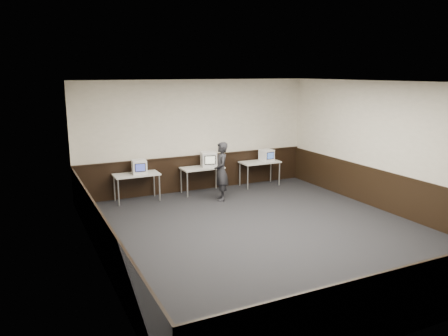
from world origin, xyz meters
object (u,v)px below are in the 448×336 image
at_px(desk_center, 202,170).
at_px(emac_right, 267,155).
at_px(desk_left, 136,176).
at_px(desk_right, 260,164).
at_px(emac_center, 209,159).
at_px(emac_left, 139,167).
at_px(person, 221,171).

height_order(desk_center, emac_right, emac_right).
bearing_deg(desk_left, desk_right, 0.00).
bearing_deg(emac_center, emac_left, -166.26).
bearing_deg(emac_center, desk_left, -166.87).
height_order(emac_left, emac_center, emac_center).
distance_m(desk_left, person, 2.27).
relative_size(emac_right, person, 0.26).
relative_size(desk_right, person, 0.76).
xyz_separation_m(desk_left, emac_left, (0.08, -0.02, 0.26)).
relative_size(desk_left, emac_right, 2.87).
height_order(desk_left, desk_center, same).
relative_size(emac_center, person, 0.33).
height_order(desk_left, person, person).
distance_m(desk_right, emac_left, 3.73).
distance_m(emac_left, emac_center, 2.03).
bearing_deg(desk_right, desk_left, 180.00).
bearing_deg(emac_left, emac_right, 6.75).
bearing_deg(desk_left, emac_left, -14.69).
bearing_deg(emac_center, desk_right, 12.60).
relative_size(desk_right, emac_center, 2.28).
distance_m(desk_center, desk_right, 1.90).
bearing_deg(person, emac_left, -97.39).
height_order(emac_left, person, person).
xyz_separation_m(emac_right, person, (-1.93, -0.86, -0.13)).
distance_m(desk_center, emac_right, 2.12).
relative_size(desk_center, desk_right, 1.00).
bearing_deg(emac_right, emac_left, 172.60).
height_order(desk_center, emac_center, emac_center).
bearing_deg(emac_right, emac_center, 171.44).
xyz_separation_m(desk_center, person, (0.18, -0.90, 0.11)).
distance_m(desk_left, desk_center, 1.90).
distance_m(desk_left, desk_right, 3.80).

